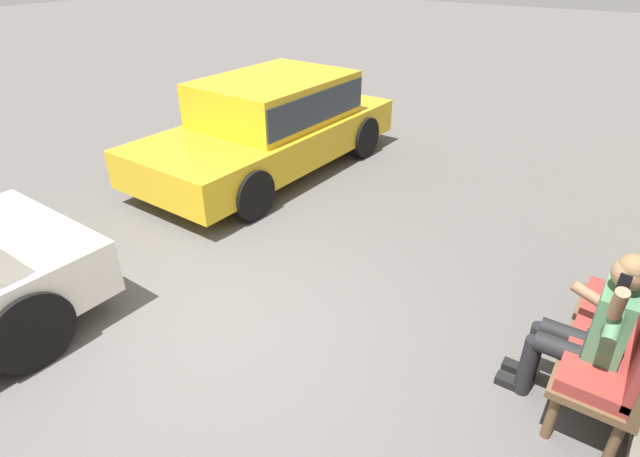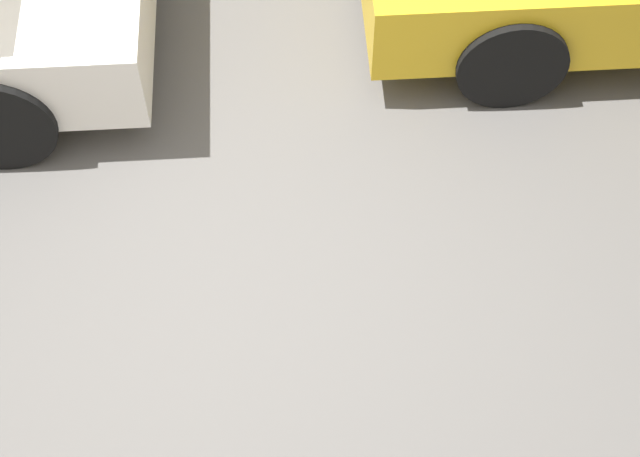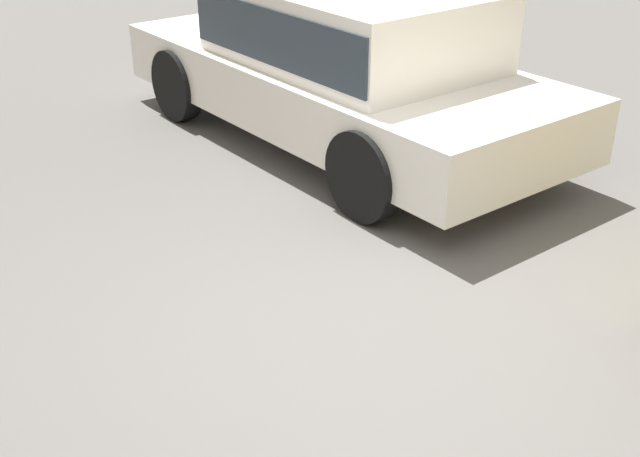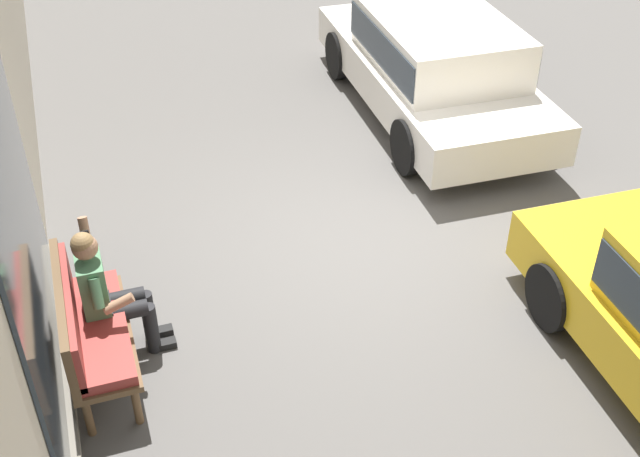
% 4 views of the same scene
% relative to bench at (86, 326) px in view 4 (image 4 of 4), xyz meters
% --- Properties ---
extents(ground_plane, '(60.00, 60.00, 0.00)m').
position_rel_bench_xyz_m(ground_plane, '(1.13, -2.90, -0.59)').
color(ground_plane, '#565451').
extents(bench, '(1.48, 0.55, 1.02)m').
position_rel_bench_xyz_m(bench, '(0.00, 0.00, 0.00)').
color(bench, brown).
rests_on(bench, ground_plane).
extents(person_on_phone, '(0.73, 0.74, 1.36)m').
position_rel_bench_xyz_m(person_on_phone, '(0.24, -0.22, 0.13)').
color(person_on_phone, black).
rests_on(person_on_phone, ground_plane).
extents(parked_car_mid, '(4.54, 2.05, 1.42)m').
position_rel_bench_xyz_m(parked_car_mid, '(3.54, -4.88, 0.19)').
color(parked_car_mid, white).
rests_on(parked_car_mid, ground_plane).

